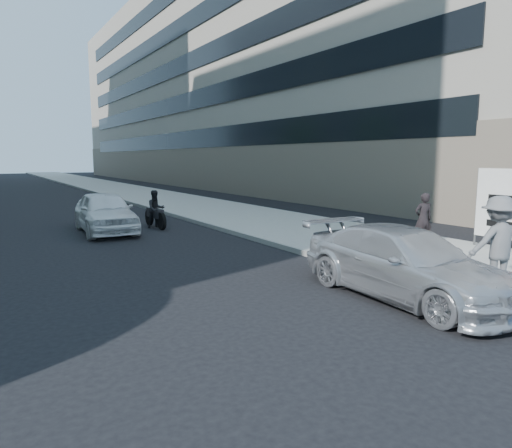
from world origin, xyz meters
TOP-DOWN VIEW (x-y plane):
  - ground at (0.00, 0.00)m, footprint 160.00×160.00m
  - near_sidewalk at (4.00, 20.00)m, footprint 5.00×120.00m
  - near_building at (17.00, 32.00)m, footprint 14.00×70.00m
  - jogger at (2.30, -3.31)m, footprint 1.32×1.07m
  - pedestrian_woman at (4.89, 0.44)m, footprint 0.63×0.52m
  - parked_sedan at (0.80, -2.44)m, footprint 1.95×4.58m
  - white_sedan_near at (-2.18, 8.39)m, footprint 1.97×4.39m
  - motorcycle at (-0.29, 8.51)m, footprint 0.71×2.04m

SIDE VIEW (x-z plane):
  - ground at x=0.00m, z-range 0.00..0.00m
  - near_sidewalk at x=4.00m, z-range 0.00..0.15m
  - motorcycle at x=-0.29m, z-range -0.08..1.35m
  - parked_sedan at x=0.80m, z-range 0.00..1.32m
  - white_sedan_near at x=-2.18m, z-range 0.00..1.47m
  - pedestrian_woman at x=4.89m, z-range 0.15..1.65m
  - jogger at x=2.30m, z-range 0.15..1.94m
  - near_building at x=17.00m, z-range 0.00..20.00m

